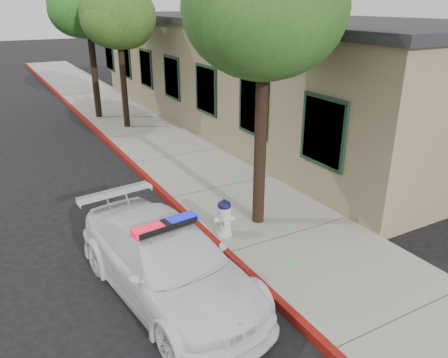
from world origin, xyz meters
TOP-DOWN VIEW (x-y plane):
  - ground at (0.00, 0.00)m, footprint 120.00×120.00m
  - sidewalk at (1.60, 3.00)m, footprint 3.20×60.00m
  - red_curb at (0.06, 3.00)m, footprint 0.14×60.00m
  - clapboard_building at (6.69, 9.00)m, footprint 7.30×20.89m
  - police_car at (-1.40, -0.44)m, footprint 2.34×4.63m
  - fire_hydrant at (0.35, 0.69)m, footprint 0.47×0.40m
  - street_tree_near at (1.34, 0.86)m, footprint 3.21×3.33m
  - street_tree_mid at (1.26, 10.25)m, footprint 2.84×2.84m
  - street_tree_far at (0.73, 12.37)m, footprint 3.31×3.08m

SIDE VIEW (x-z plane):
  - ground at x=0.00m, z-range 0.00..0.00m
  - sidewalk at x=1.60m, z-range 0.00..0.15m
  - red_curb at x=0.06m, z-range 0.00..0.16m
  - fire_hydrant at x=0.35m, z-range 0.15..0.96m
  - police_car at x=-1.40m, z-range -0.06..1.35m
  - clapboard_building at x=6.69m, z-range 0.01..4.25m
  - street_tree_mid at x=1.26m, z-range 1.50..6.82m
  - street_tree_far at x=0.73m, z-range 1.62..7.44m
  - street_tree_near at x=1.34m, z-range 1.59..7.47m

